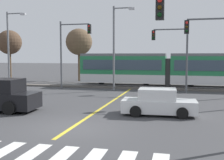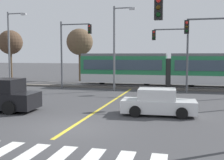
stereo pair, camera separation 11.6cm
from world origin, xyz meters
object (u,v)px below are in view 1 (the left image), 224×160
(light_rail_tram, at_px, (168,69))
(traffic_light_near_right, at_px, (222,37))
(traffic_light_far_left, at_px, (70,45))
(bare_tree_west, at_px, (79,42))
(bare_tree_far_west, at_px, (9,43))
(street_lamp_centre, at_px, (116,43))
(traffic_light_far_right, at_px, (175,48))
(street_lamp_west, at_px, (10,44))
(sedan_crossing, at_px, (159,103))

(light_rail_tram, bearing_deg, traffic_light_near_right, -81.54)
(traffic_light_far_left, height_order, bare_tree_west, bare_tree_west)
(bare_tree_far_west, bearing_deg, traffic_light_far_left, -31.38)
(traffic_light_near_right, xyz_separation_m, traffic_light_far_left, (-12.19, 15.06, 0.37))
(traffic_light_near_right, relative_size, street_lamp_centre, 0.78)
(street_lamp_centre, bearing_deg, light_rail_tram, 35.94)
(traffic_light_far_right, distance_m, street_lamp_west, 17.35)
(traffic_light_near_right, height_order, traffic_light_far_left, traffic_light_far_left)
(street_lamp_west, bearing_deg, traffic_light_far_right, -2.31)
(bare_tree_west, bearing_deg, traffic_light_far_right, -35.91)
(street_lamp_centre, bearing_deg, sedan_crossing, -64.06)
(traffic_light_near_right, height_order, bare_tree_far_west, bare_tree_far_west)
(street_lamp_west, relative_size, street_lamp_centre, 1.00)
(street_lamp_west, height_order, street_lamp_centre, street_lamp_centre)
(street_lamp_centre, relative_size, bare_tree_west, 1.16)
(light_rail_tram, relative_size, bare_tree_west, 2.66)
(sedan_crossing, distance_m, bare_tree_west, 23.03)
(traffic_light_far_left, bearing_deg, sedan_crossing, -46.48)
(sedan_crossing, height_order, bare_tree_west, bare_tree_west)
(traffic_light_near_right, bearing_deg, bare_tree_far_west, 137.06)
(street_lamp_west, bearing_deg, light_rail_tram, 9.85)
(traffic_light_far_left, xyz_separation_m, street_lamp_centre, (4.65, 0.01, 0.13))
(bare_tree_west, bearing_deg, traffic_light_near_right, -58.66)
(sedan_crossing, height_order, street_lamp_west, street_lamp_west)
(street_lamp_centre, relative_size, bare_tree_far_west, 1.19)
(light_rail_tram, distance_m, sedan_crossing, 13.60)
(traffic_light_far_right, relative_size, bare_tree_far_west, 0.90)
(bare_tree_west, bearing_deg, sedan_crossing, -57.80)
(traffic_light_far_right, bearing_deg, light_rail_tram, 101.41)
(traffic_light_near_right, relative_size, bare_tree_west, 0.90)
(traffic_light_near_right, distance_m, street_lamp_centre, 16.86)
(traffic_light_far_left, bearing_deg, bare_tree_far_west, 148.62)
(traffic_light_near_right, xyz_separation_m, street_lamp_west, (-19.36, 15.65, 0.51))
(street_lamp_west, distance_m, bare_tree_west, 9.69)
(light_rail_tram, relative_size, traffic_light_near_right, 2.97)
(traffic_light_far_right, xyz_separation_m, traffic_light_far_left, (-10.16, 0.10, 0.42))
(street_lamp_west, relative_size, bare_tree_far_west, 1.19)
(sedan_crossing, distance_m, traffic_light_far_left, 14.36)
(sedan_crossing, relative_size, traffic_light_far_left, 0.63)
(light_rail_tram, xyz_separation_m, traffic_light_far_right, (0.72, -3.58, 1.98))
(sedan_crossing, bearing_deg, bare_tree_far_west, 140.99)
(traffic_light_far_right, distance_m, street_lamp_centre, 5.54)
(traffic_light_near_right, distance_m, bare_tree_far_west, 32.49)
(traffic_light_far_left, height_order, bare_tree_far_west, traffic_light_far_left)
(sedan_crossing, relative_size, street_lamp_west, 0.53)
(light_rail_tram, xyz_separation_m, sedan_crossing, (0.11, -13.53, -1.35))
(traffic_light_near_right, xyz_separation_m, bare_tree_far_west, (-23.78, 22.12, 1.02))
(sedan_crossing, distance_m, traffic_light_near_right, 6.60)
(traffic_light_near_right, height_order, bare_tree_west, bare_tree_west)
(light_rail_tram, bearing_deg, traffic_light_far_left, -159.74)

